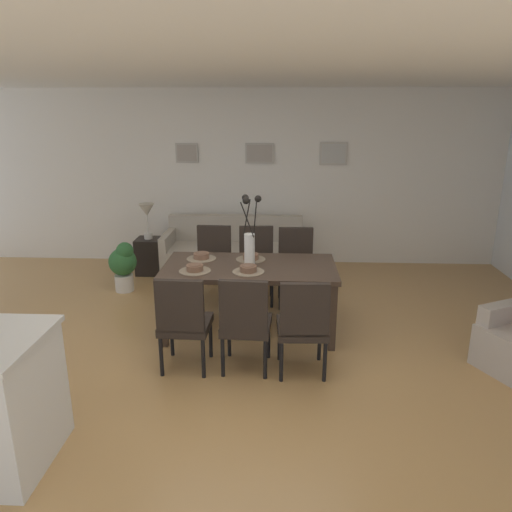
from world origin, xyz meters
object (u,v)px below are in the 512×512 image
(dining_table, at_px, (250,272))
(dining_chair_far_right, at_px, (256,260))
(bowl_near_right, at_px, (201,255))
(framed_picture_left, at_px, (187,153))
(table_lamp, at_px, (147,213))
(framed_picture_center, at_px, (260,153))
(dining_chair_near_right, at_px, (213,260))
(dining_chair_near_left, at_px, (183,319))
(bowl_far_left, at_px, (248,268))
(dining_chair_far_left, at_px, (245,320))
(centerpiece_vase, at_px, (250,239))
(sofa, at_px, (234,255))
(dining_chair_mid_right, at_px, (296,262))
(bowl_near_left, at_px, (195,267))
(potted_plant, at_px, (123,264))
(bowl_far_right, at_px, (251,256))
(side_table, at_px, (150,256))
(dining_chair_mid_left, at_px, (303,323))
(framed_picture_right, at_px, (333,154))

(dining_table, height_order, dining_chair_far_right, dining_chair_far_right)
(bowl_near_right, distance_m, framed_picture_left, 2.50)
(table_lamp, height_order, framed_picture_center, framed_picture_center)
(dining_chair_near_right, bearing_deg, bowl_near_right, -92.47)
(dining_chair_near_left, distance_m, bowl_far_left, 0.89)
(dining_chair_far_right, xyz_separation_m, bowl_far_left, (-0.03, -1.11, 0.27))
(dining_chair_far_left, relative_size, centerpiece_vase, 1.25)
(dining_table, xyz_separation_m, bowl_near_right, (-0.54, 0.21, 0.12))
(dining_table, bearing_deg, framed_picture_left, 113.63)
(dining_table, distance_m, dining_chair_far_right, 0.91)
(sofa, bearing_deg, dining_chair_mid_right, -50.75)
(bowl_near_left, distance_m, potted_plant, 1.81)
(framed_picture_left, height_order, framed_picture_center, framed_picture_center)
(bowl_near_left, bearing_deg, bowl_far_left, 0.00)
(bowl_far_right, xyz_separation_m, side_table, (-1.57, 1.63, -0.52))
(dining_chair_near_right, relative_size, dining_chair_mid_left, 1.00)
(bowl_far_left, bearing_deg, bowl_near_right, 142.27)
(dining_chair_far_left, xyz_separation_m, dining_chair_mid_left, (0.51, -0.04, 0.00))
(dining_chair_near_left, distance_m, framed_picture_center, 3.59)
(dining_chair_mid_right, relative_size, framed_picture_center, 2.19)
(dining_chair_near_right, height_order, dining_chair_far_right, same)
(dining_chair_near_left, xyz_separation_m, potted_plant, (-1.18, 1.98, -0.14))
(bowl_far_left, xyz_separation_m, table_lamp, (-1.57, 2.05, 0.11))
(bowl_far_right, bearing_deg, framed_picture_left, 115.53)
(dining_chair_mid_right, height_order, bowl_far_left, dining_chair_mid_right)
(bowl_far_left, xyz_separation_m, potted_plant, (-1.72, 1.32, -0.41))
(dining_chair_far_right, bearing_deg, bowl_far_left, -91.31)
(bowl_far_right, bearing_deg, framed_picture_right, 64.47)
(dining_chair_near_right, relative_size, sofa, 0.47)
(side_table, distance_m, table_lamp, 0.63)
(dining_chair_near_left, distance_m, dining_chair_mid_left, 1.06)
(framed_picture_right, bearing_deg, side_table, -166.41)
(dining_chair_mid_right, relative_size, bowl_near_left, 5.41)
(dining_chair_near_left, height_order, bowl_far_right, dining_chair_near_left)
(bowl_near_left, bearing_deg, table_lamp, 116.68)
(bowl_far_right, bearing_deg, dining_table, -90.00)
(dining_chair_near_left, distance_m, dining_chair_far_right, 1.86)
(dining_table, bearing_deg, dining_chair_far_left, -89.19)
(centerpiece_vase, relative_size, framed_picture_left, 2.19)
(dining_chair_mid_right, xyz_separation_m, bowl_far_left, (-0.51, -1.05, 0.27))
(bowl_far_left, bearing_deg, dining_chair_mid_left, -52.55)
(table_lamp, bearing_deg, dining_chair_mid_right, -25.50)
(potted_plant, bearing_deg, bowl_far_left, -37.45)
(bowl_far_left, relative_size, side_table, 0.33)
(sofa, bearing_deg, potted_plant, -150.32)
(dining_chair_mid_left, xyz_separation_m, dining_chair_mid_right, (-0.01, 1.74, 0.00))
(sofa, bearing_deg, table_lamp, -177.52)
(table_lamp, bearing_deg, centerpiece_vase, -49.49)
(side_table, xyz_separation_m, potted_plant, (-0.15, -0.73, 0.11))
(dining_chair_near_left, relative_size, side_table, 1.77)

